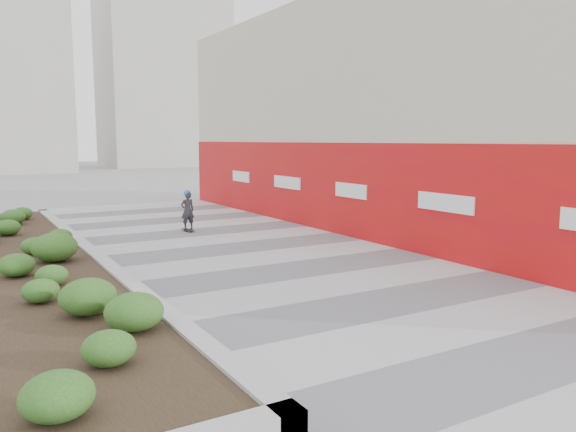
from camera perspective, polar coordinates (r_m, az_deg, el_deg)
name	(u,v)px	position (r m, az deg, el deg)	size (l,w,h in m)	color
ground	(450,332)	(9.66, 16.12, -11.23)	(160.00, 160.00, 0.00)	gray
walkway	(341,289)	(11.81, 5.45, -7.43)	(8.00, 36.00, 0.01)	#A8A8AD
building	(405,115)	(20.47, 11.76, 10.06)	(6.04, 24.08, 8.00)	beige
planter	(30,263)	(13.55, -24.75, -4.35)	(3.00, 18.00, 0.90)	#9E9EA0
distant_bldg_north_r	(163,64)	(70.26, -12.57, 14.84)	(14.00, 10.00, 24.00)	#ADAAA3
manhole_cover	(361,286)	(12.10, 7.38, -7.10)	(0.44, 0.44, 0.01)	#595654
skateboarder	(188,210)	(19.23, -10.17, 0.57)	(0.48, 0.73, 1.44)	beige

